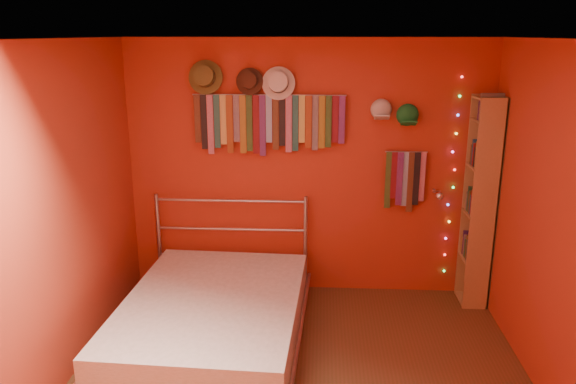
% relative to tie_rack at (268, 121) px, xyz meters
% --- Properties ---
extents(back_wall, '(3.50, 0.02, 2.50)m').
position_rel_tie_rack_xyz_m(back_wall, '(0.37, 0.07, -0.48)').
color(back_wall, '#AD3C1B').
rests_on(back_wall, ground).
extents(right_wall, '(0.02, 3.50, 2.50)m').
position_rel_tie_rack_xyz_m(right_wall, '(2.12, -1.68, -0.48)').
color(right_wall, '#AD3C1B').
rests_on(right_wall, ground).
extents(left_wall, '(0.02, 3.50, 2.50)m').
position_rel_tie_rack_xyz_m(left_wall, '(-1.38, -1.68, -0.48)').
color(left_wall, '#AD3C1B').
rests_on(left_wall, ground).
extents(ceiling, '(3.50, 3.50, 0.02)m').
position_rel_tie_rack_xyz_m(ceiling, '(0.37, -1.68, 0.77)').
color(ceiling, white).
rests_on(ceiling, back_wall).
extents(tie_rack, '(1.45, 0.03, 0.58)m').
position_rel_tie_rack_xyz_m(tie_rack, '(0.00, 0.00, 0.00)').
color(tie_rack, '#AEAEB3').
rests_on(tie_rack, back_wall).
extents(small_tie_rack, '(0.40, 0.03, 0.60)m').
position_rel_tie_rack_xyz_m(small_tie_rack, '(1.31, 0.00, -0.54)').
color(small_tie_rack, '#AEAEB3').
rests_on(small_tie_rack, back_wall).
extents(fedora_olive, '(0.32, 0.17, 0.32)m').
position_rel_tie_rack_xyz_m(fedora_olive, '(-0.58, -0.03, 0.41)').
color(fedora_olive, brown).
rests_on(fedora_olive, back_wall).
extents(fedora_brown, '(0.25, 0.14, 0.25)m').
position_rel_tie_rack_xyz_m(fedora_brown, '(-0.17, -0.03, 0.37)').
color(fedora_brown, '#402417').
rests_on(fedora_brown, back_wall).
extents(fedora_white, '(0.31, 0.17, 0.31)m').
position_rel_tie_rack_xyz_m(fedora_white, '(0.10, -0.03, 0.36)').
color(fedora_white, white).
rests_on(fedora_white, back_wall).
extents(cap_white, '(0.19, 0.24, 0.19)m').
position_rel_tie_rack_xyz_m(cap_white, '(1.06, 0.01, 0.11)').
color(cap_white, silver).
rests_on(cap_white, back_wall).
extents(cap_green, '(0.19, 0.24, 0.19)m').
position_rel_tie_rack_xyz_m(cap_green, '(1.30, 0.01, 0.06)').
color(cap_green, '#1C7E32').
rests_on(cap_green, back_wall).
extents(fairy_lights, '(0.06, 0.02, 1.94)m').
position_rel_tie_rack_xyz_m(fairy_lights, '(1.76, 0.03, -0.54)').
color(fairy_lights, '#FF3333').
rests_on(fairy_lights, back_wall).
extents(reading_lamp, '(0.07, 0.30, 0.09)m').
position_rel_tie_rack_xyz_m(reading_lamp, '(1.61, -0.17, -0.65)').
color(reading_lamp, '#AEAEB3').
rests_on(reading_lamp, back_wall).
extents(bookshelf, '(0.25, 0.34, 2.00)m').
position_rel_tie_rack_xyz_m(bookshelf, '(2.03, -0.15, -0.72)').
color(bookshelf, '#A47F4A').
rests_on(bookshelf, ground).
extents(bed, '(1.60, 2.11, 1.00)m').
position_rel_tie_rack_xyz_m(bed, '(-0.37, -1.08, -1.50)').
color(bed, '#AEAEB3').
rests_on(bed, ground).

